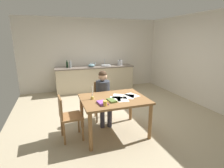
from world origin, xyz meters
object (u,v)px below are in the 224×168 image
object	(u,v)px
chair_at_table	(102,98)
book_cookery	(102,103)
coffee_mug	(105,103)
chair_side_empty	(68,116)
book_magazine	(112,100)
wine_glass_by_kettle	(92,63)
bottle_vinegar	(70,65)
mixing_bowl	(92,65)
sink_unit	(106,65)
candlestick	(92,95)
person_seated	(103,93)
dining_table	(114,103)
bottle_oil	(67,65)
stovetop_kettle	(120,63)
wine_glass_near_sink	(95,63)
wine_glass_back_left	(90,63)

from	to	relation	value
chair_at_table	book_cookery	xyz separation A→B (m)	(-0.27, -0.96, 0.27)
chair_at_table	coffee_mug	distance (m)	1.13
chair_at_table	chair_side_empty	size ratio (longest dim) A/B	1.02
book_magazine	wine_glass_by_kettle	world-z (taller)	wine_glass_by_kettle
chair_at_table	bottle_vinegar	world-z (taller)	bottle_vinegar
chair_at_table	mixing_bowl	xyz separation A→B (m)	(0.26, 2.29, 0.45)
sink_unit	mixing_bowl	distance (m)	0.56
candlestick	bottle_vinegar	bearing A→B (deg)	91.74
person_seated	candlestick	world-z (taller)	person_seated
dining_table	mixing_bowl	distance (m)	3.05
bottle_oil	stovetop_kettle	size ratio (longest dim) A/B	1.14
wine_glass_by_kettle	bottle_vinegar	bearing A→B (deg)	-169.96
candlestick	chair_side_empty	bearing A→B (deg)	-176.98
bottle_oil	wine_glass_by_kettle	distance (m)	0.93
chair_at_table	bottle_vinegar	distance (m)	2.47
dining_table	bottle_oil	world-z (taller)	bottle_oil
person_seated	book_magazine	bearing A→B (deg)	-94.13
sink_unit	bottle_oil	distance (m)	1.39
sink_unit	wine_glass_near_sink	bearing A→B (deg)	158.04
coffee_mug	mixing_bowl	size ratio (longest dim) A/B	0.47
chair_at_table	chair_side_empty	bearing A→B (deg)	-141.82
candlestick	sink_unit	distance (m)	3.26
coffee_mug	candlestick	bearing A→B (deg)	108.89
dining_table	bottle_vinegar	world-z (taller)	bottle_vinegar
book_magazine	wine_glass_back_left	xyz separation A→B (m)	(0.34, 3.41, 0.24)
dining_table	bottle_vinegar	distance (m)	3.17
dining_table	wine_glass_near_sink	world-z (taller)	wine_glass_near_sink
coffee_mug	stovetop_kettle	xyz separation A→B (m)	(1.61, 3.43, 0.20)
bottle_vinegar	mixing_bowl	xyz separation A→B (m)	(0.73, -0.08, -0.05)
book_magazine	sink_unit	xyz separation A→B (m)	(0.88, 3.27, 0.15)
dining_table	book_magazine	distance (m)	0.22
chair_at_table	coffee_mug	xyz separation A→B (m)	(-0.24, -1.07, 0.30)
mixing_bowl	wine_glass_by_kettle	world-z (taller)	wine_glass_by_kettle
mixing_bowl	wine_glass_near_sink	size ratio (longest dim) A/B	1.57
book_cookery	bottle_vinegar	world-z (taller)	bottle_vinegar
stovetop_kettle	wine_glass_near_sink	world-z (taller)	stovetop_kettle
coffee_mug	chair_side_empty	bearing A→B (deg)	148.49
coffee_mug	chair_at_table	bearing A→B (deg)	77.06
bottle_vinegar	wine_glass_by_kettle	distance (m)	0.83
candlestick	book_magazine	bearing A→B (deg)	-37.27
sink_unit	wine_glass_by_kettle	xyz separation A→B (m)	(-0.47, 0.15, 0.09)
book_cookery	wine_glass_back_left	xyz separation A→B (m)	(0.54, 3.48, 0.24)
dining_table	coffee_mug	world-z (taller)	coffee_mug
mixing_bowl	wine_glass_by_kettle	size ratio (longest dim) A/B	1.57
book_magazine	wine_glass_near_sink	world-z (taller)	wine_glass_near_sink
book_cookery	mixing_bowl	size ratio (longest dim) A/B	0.96
book_magazine	bottle_vinegar	distance (m)	3.30
candlestick	sink_unit	bearing A→B (deg)	68.44
person_seated	sink_unit	xyz separation A→B (m)	(0.83, 2.52, 0.24)
wine_glass_near_sink	wine_glass_by_kettle	size ratio (longest dim) A/B	1.00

